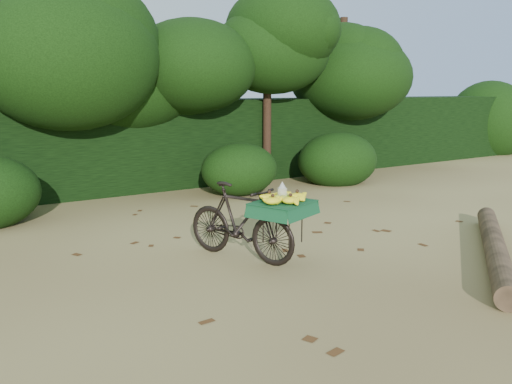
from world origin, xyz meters
TOP-DOWN VIEW (x-y plane):
  - ground at (0.00, 0.00)m, footprint 80.00×80.00m
  - vendor_bicycle at (-0.57, 0.83)m, footprint 1.11×1.73m
  - fallen_log at (2.05, -0.79)m, footprint 2.99×2.36m
  - hedge_backdrop at (0.00, 6.30)m, footprint 26.00×1.80m
  - tree_row at (-0.65, 5.50)m, footprint 14.50×2.00m
  - bush_clumps at (0.50, 4.30)m, footprint 8.80×1.70m
  - leaf_litter at (0.00, 0.65)m, footprint 7.00×7.30m

SIDE VIEW (x-z plane):
  - ground at x=0.00m, z-range 0.00..0.00m
  - leaf_litter at x=0.00m, z-range 0.00..0.01m
  - fallen_log at x=2.05m, z-range 0.00..0.26m
  - bush_clumps at x=0.50m, z-range 0.00..0.90m
  - vendor_bicycle at x=-0.57m, z-range 0.01..0.94m
  - hedge_backdrop at x=0.00m, z-range 0.00..1.80m
  - tree_row at x=-0.65m, z-range 0.00..4.00m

